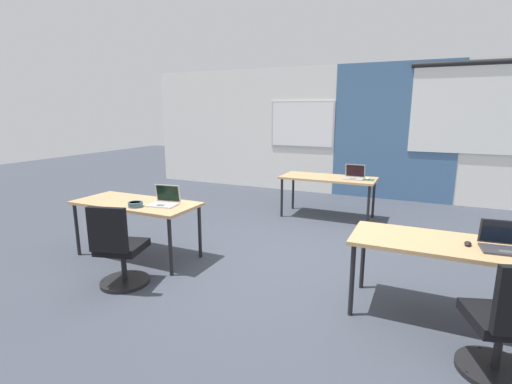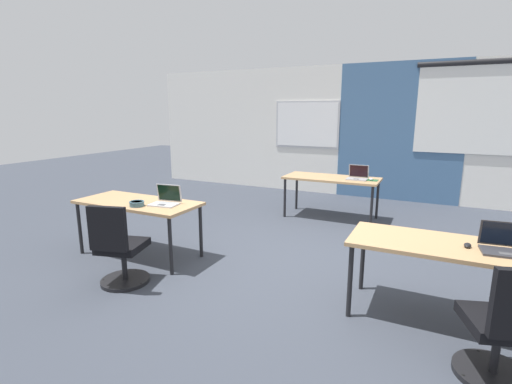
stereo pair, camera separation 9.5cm
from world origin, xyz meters
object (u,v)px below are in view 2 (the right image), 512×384
Objects in this scene: desk_near_right at (445,250)px; desk_far_center at (331,181)px; snack_bowl at (137,203)px; chair_near_right_end at (504,334)px; desk_near_left at (138,206)px; chair_near_left_inner at (120,252)px; mouse_far_right at (371,179)px; laptop_near_right_end at (503,246)px; mouse_near_right_end at (468,245)px; laptop_far_right at (357,176)px; laptop_near_left_inner at (166,200)px.

desk_far_center is at bearing 122.01° from desk_near_right.
chair_near_right_end is at bearing -8.07° from snack_bowl.
desk_near_right is (3.50, 0.00, 0.00)m from desk_near_left.
mouse_far_right is at bearing -134.53° from chair_near_left_inner.
chair_near_left_inner is at bearing -166.29° from desk_near_right.
mouse_far_right reaches higher than desk_near_left.
laptop_near_right_end reaches higher than desk_near_left.
snack_bowl is (0.17, -0.19, 0.10)m from desk_near_left.
chair_near_right_end reaches higher than desk_near_left.
snack_bowl is at bearing -26.17° from chair_near_right_end.
laptop_far_right is at bearing 117.64° from mouse_near_right_end.
laptop_near_left_inner reaches higher than chair_near_left_inner.
mouse_far_right is (0.22, 0.00, -0.03)m from laptop_far_right.
desk_near_left is 9.01× the size of snack_bowl.
laptop_near_right_end is at bearing 176.66° from chair_near_left_inner.
desk_far_center is at bearing 56.15° from laptop_near_left_inner.
desk_far_center is at bearing -179.45° from mouse_far_right.
mouse_near_right_end is at bearing -4.11° from desk_near_right.
laptop_near_left_inner reaches higher than desk_near_left.
mouse_near_right_end is at bearing -0.18° from desk_near_left.
mouse_near_right_end is at bearing 176.40° from laptop_near_right_end.
laptop_near_right_end is at bearing 1.66° from mouse_near_right_end.
chair_near_right_end is (-0.03, -0.71, -0.39)m from laptop_near_right_end.
chair_near_left_inner reaches higher than snack_bowl.
desk_far_center is 3.38m from snack_bowl.
desk_near_right is 3.30m from desk_far_center.
laptop_near_left_inner is 0.34m from snack_bowl.
mouse_near_right_end is at bearing -62.06° from laptop_far_right.
laptop_far_right is at bearing 0.45° from desk_far_center.
mouse_far_right is 3.74m from snack_bowl.
snack_bowl is (-3.33, -0.19, 0.10)m from desk_near_right.
laptop_near_left_inner is (-3.48, 0.04, -0.00)m from laptop_near_right_end.
mouse_far_right is (0.66, 0.01, 0.08)m from desk_far_center.
desk_far_center is 15.14× the size of mouse_near_right_end.
chair_near_right_end is 5.18× the size of snack_bowl.
laptop_near_left_inner is (0.43, 0.03, 0.11)m from desk_near_left.
desk_near_right is 3.08m from laptop_near_left_inner.
desk_near_right is 15.14× the size of mouse_near_right_end.
laptop_near_left_inner is (-3.23, 0.04, 0.03)m from mouse_near_right_end.
mouse_near_right_end is 3.23m from laptop_near_left_inner.
mouse_near_right_end is (3.66, -0.01, 0.08)m from desk_near_left.
mouse_near_right_end reaches higher than desk_near_right.
desk_near_left is 0.27m from snack_bowl.
mouse_far_right is (-1.25, 2.82, 0.00)m from mouse_near_right_end.
desk_near_right is 3.34m from snack_bowl.
mouse_near_right_end is 0.32× the size of laptop_far_right.
chair_near_right_end is 3.76m from snack_bowl.
chair_near_left_inner is at bearing -17.53° from chair_near_right_end.
desk_far_center is 4.12m from chair_near_right_end.
chair_near_right_end is 3.93m from laptop_far_right.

